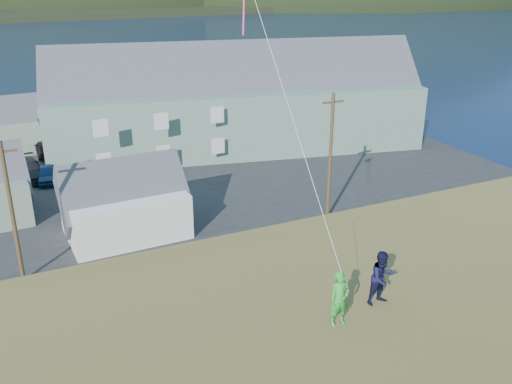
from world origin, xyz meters
The scene contains 9 objects.
ground centered at (0.00, 0.00, 0.00)m, with size 900.00×900.00×0.00m, color #0A1638.
grass_strip centered at (0.00, -2.00, 0.05)m, with size 110.00×8.00×0.10m, color #4C3D19.
waterfront_lot centered at (0.00, 17.00, 0.06)m, with size 72.00×36.00×0.12m, color #28282B.
lodge centered at (16.51, 20.12, 4.81)m, with size 36.86×17.27×12.51m.
shed_white centered at (1.86, 5.03, 2.47)m, with size 8.20×5.62×6.42m.
shed_palegreen_far centered at (-4.36, 28.41, 2.50)m, with size 9.97×6.01×6.51m.
utility_poles centered at (-2.59, 1.50, 4.40)m, with size 35.55×0.24×9.02m.
kite_flyer_green centered at (3.08, -18.31, 8.07)m, with size 0.63×0.41×1.73m, color green.
kite_flyer_navy centered at (4.88, -17.91, 8.08)m, with size 0.86×0.67×1.77m, color black.
Camera 1 is at (-5.15, -30.02, 17.01)m, focal length 40.00 mm.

